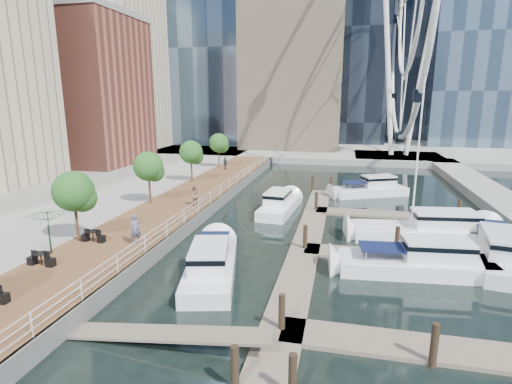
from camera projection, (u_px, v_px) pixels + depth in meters
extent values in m
plane|color=black|center=(229.00, 303.00, 20.08)|extent=(520.00, 520.00, 0.00)
cube|color=brown|center=(180.00, 207.00, 36.14)|extent=(6.00, 60.00, 1.00)
cube|color=#595954|center=(212.00, 209.00, 35.50)|extent=(0.25, 60.00, 1.00)
cube|color=gray|center=(327.00, 133.00, 116.93)|extent=(200.00, 114.00, 1.00)
cube|color=gray|center=(398.00, 158.00, 66.41)|extent=(14.00, 12.00, 1.00)
cube|color=#6D6051|center=(308.00, 239.00, 28.92)|extent=(2.00, 32.00, 0.20)
cube|color=#6D6051|center=(427.00, 348.00, 16.23)|extent=(12.00, 2.00, 0.20)
cube|color=#6D6051|center=(398.00, 257.00, 25.74)|extent=(12.00, 2.00, 0.20)
cube|color=#6D6051|center=(384.00, 214.00, 35.25)|extent=(12.00, 2.00, 0.20)
cube|color=brown|center=(92.00, 92.00, 56.31)|extent=(12.00, 14.00, 20.00)
cube|color=#BCAD8E|center=(114.00, 71.00, 71.90)|extent=(14.00, 16.00, 28.00)
cylinder|color=white|center=(388.00, 74.00, 63.90)|extent=(0.80, 0.80, 26.00)
cylinder|color=white|center=(421.00, 74.00, 62.83)|extent=(0.80, 0.80, 26.00)
cylinder|color=#3F2B1C|center=(77.00, 223.00, 25.81)|extent=(0.20, 0.20, 2.40)
sphere|color=#265B1E|center=(73.00, 191.00, 25.34)|extent=(2.60, 2.60, 2.60)
cylinder|color=#3F2B1C|center=(150.00, 190.00, 35.32)|extent=(0.20, 0.20, 2.40)
sphere|color=#265B1E|center=(148.00, 166.00, 34.85)|extent=(2.60, 2.60, 2.60)
cylinder|color=#3F2B1C|center=(192.00, 171.00, 44.82)|extent=(0.20, 0.20, 2.40)
sphere|color=#265B1E|center=(191.00, 152.00, 44.35)|extent=(2.60, 2.60, 2.60)
cylinder|color=#3F2B1C|center=(219.00, 158.00, 54.33)|extent=(0.20, 0.20, 2.40)
sphere|color=#265B1E|center=(219.00, 143.00, 53.86)|extent=(2.60, 2.60, 2.60)
imported|color=#53536F|center=(136.00, 229.00, 25.22)|extent=(0.84, 0.84, 1.97)
imported|color=#7F6157|center=(194.00, 195.00, 34.60)|extent=(1.03, 1.08, 1.76)
imported|color=#2F333B|center=(225.00, 163.00, 52.47)|extent=(1.08, 0.89, 1.72)
imported|color=black|center=(49.00, 232.00, 23.50)|extent=(3.13, 3.19, 2.72)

